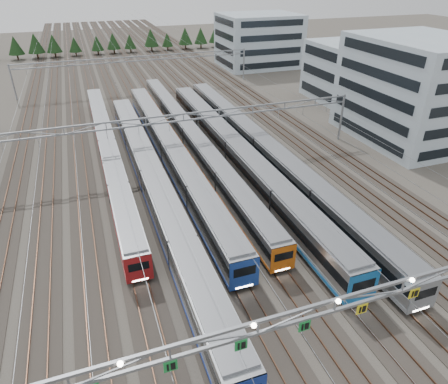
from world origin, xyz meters
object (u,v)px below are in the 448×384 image
object	(u,v)px
train_d	(191,137)
gantry_near	(335,309)
depot_bldg_north	(258,40)
gantry_far	(137,63)
train_b	(153,181)
train_c	(171,150)
gantry_mid	(184,123)
train_e	(235,152)
depot_bldg_mid	(347,72)
train_f	(262,149)
depot_bldg_south	(416,90)
train_a	(108,149)

from	to	relation	value
train_d	gantry_near	xyz separation A→B (m)	(-2.30, -45.05, 5.07)
gantry_near	depot_bldg_north	distance (m)	106.70
gantry_far	train_d	bearing A→B (deg)	-86.79
train_b	gantry_near	xyz separation A→B (m)	(6.70, -31.15, 4.84)
gantry_near	train_c	bearing A→B (deg)	93.12
gantry_mid	gantry_near	bearing A→B (deg)	-90.07
train_e	depot_bldg_mid	distance (m)	44.14
train_f	gantry_mid	world-z (taller)	gantry_mid
train_d	gantry_near	size ratio (longest dim) A/B	1.20
train_f	gantry_far	bearing A→B (deg)	102.95
train_b	train_d	world-z (taller)	train_b
train_f	depot_bldg_north	xyz separation A→B (m)	(27.24, 63.30, 5.15)
train_e	depot_bldg_south	distance (m)	33.88
train_f	depot_bldg_mid	distance (m)	40.46
train_c	depot_bldg_south	world-z (taller)	depot_bldg_south
train_f	depot_bldg_mid	xyz separation A→B (m)	(31.76, 24.75, 3.97)
depot_bldg_north	train_d	bearing A→B (deg)	-123.64
train_a	depot_bldg_south	size ratio (longest dim) A/B	2.75
gantry_far	train_a	bearing A→B (deg)	-105.54
depot_bldg_mid	train_b	bearing A→B (deg)	-149.08
gantry_far	depot_bldg_south	world-z (taller)	depot_bldg_south
gantry_far	depot_bldg_mid	distance (m)	49.33
gantry_mid	depot_bldg_mid	distance (m)	47.79
depot_bldg_mid	train_a	bearing A→B (deg)	-163.28
train_b	depot_bldg_south	world-z (taller)	depot_bldg_south
gantry_far	train_e	bearing A→B (deg)	-82.16
depot_bldg_south	train_a	bearing A→B (deg)	171.56
train_d	gantry_mid	size ratio (longest dim) A/B	1.20
train_b	train_d	distance (m)	16.56
train_a	train_b	xyz separation A→B (m)	(4.50, -13.51, 0.27)
train_f	gantry_far	distance (m)	50.37
gantry_near	gantry_far	world-z (taller)	gantry_near
train_f	depot_bldg_south	world-z (taller)	depot_bldg_south
train_c	gantry_far	xyz separation A→B (m)	(2.25, 44.74, 4.19)
depot_bldg_north	train_b	bearing A→B (deg)	-123.50
train_c	train_d	bearing A→B (deg)	46.05
gantry_near	gantry_far	bearing A→B (deg)	89.97
train_e	train_d	bearing A→B (deg)	116.63
train_a	depot_bldg_mid	size ratio (longest dim) A/B	3.79
train_b	gantry_far	bearing A→B (deg)	82.87
train_f	gantry_mid	size ratio (longest dim) A/B	1.20
depot_bldg_south	train_d	bearing A→B (deg)	168.05
train_b	train_e	distance (m)	14.37
gantry_mid	train_b	bearing A→B (deg)	-126.95
gantry_mid	train_c	bearing A→B (deg)	173.41
train_c	depot_bldg_north	distance (m)	71.98
train_a	train_c	bearing A→B (deg)	-25.42
train_f	gantry_near	size ratio (longest dim) A/B	1.20
depot_bldg_south	train_f	bearing A→B (deg)	-178.31
depot_bldg_south	depot_bldg_north	xyz separation A→B (m)	(-1.57, 62.45, -1.11)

